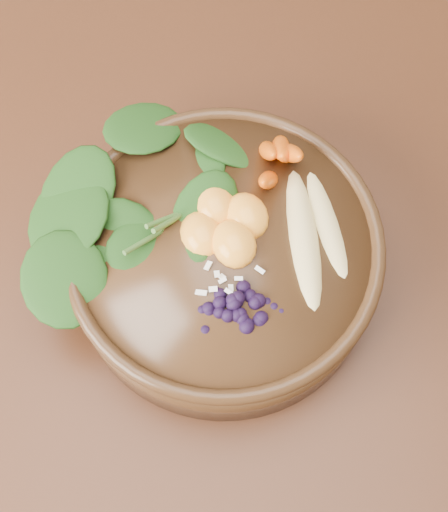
% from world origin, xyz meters
% --- Properties ---
extents(ground, '(4.00, 4.00, 0.00)m').
position_xyz_m(ground, '(0.00, 0.00, 0.00)').
color(ground, '#381E0F').
rests_on(ground, ground).
extents(dining_table, '(1.60, 0.90, 0.75)m').
position_xyz_m(dining_table, '(0.00, 0.00, 0.66)').
color(dining_table, '#331C0C').
rests_on(dining_table, ground).
extents(stoneware_bowl, '(0.37, 0.37, 0.08)m').
position_xyz_m(stoneware_bowl, '(0.00, -0.10, 0.79)').
color(stoneware_bowl, '#3F2714').
rests_on(stoneware_bowl, dining_table).
extents(kale_heap, '(0.24, 0.22, 0.05)m').
position_xyz_m(kale_heap, '(-0.03, -0.03, 0.86)').
color(kale_heap, '#1D4815').
rests_on(kale_heap, stoneware_bowl).
extents(carrot_cluster, '(0.08, 0.08, 0.08)m').
position_xyz_m(carrot_cluster, '(0.08, -0.04, 0.87)').
color(carrot_cluster, orange).
rests_on(carrot_cluster, stoneware_bowl).
extents(banana_halves, '(0.09, 0.17, 0.03)m').
position_xyz_m(banana_halves, '(0.09, -0.12, 0.85)').
color(banana_halves, '#E0CC84').
rests_on(banana_halves, stoneware_bowl).
extents(mandarin_cluster, '(0.11, 0.12, 0.03)m').
position_xyz_m(mandarin_cluster, '(0.01, -0.08, 0.85)').
color(mandarin_cluster, '#FF9C2A').
rests_on(mandarin_cluster, stoneware_bowl).
extents(blueberry_pile, '(0.16, 0.14, 0.04)m').
position_xyz_m(blueberry_pile, '(-0.01, -0.16, 0.85)').
color(blueberry_pile, black).
rests_on(blueberry_pile, stoneware_bowl).
extents(coconut_flakes, '(0.11, 0.10, 0.01)m').
position_xyz_m(coconut_flakes, '(-0.00, -0.12, 0.84)').
color(coconut_flakes, white).
rests_on(coconut_flakes, stoneware_bowl).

